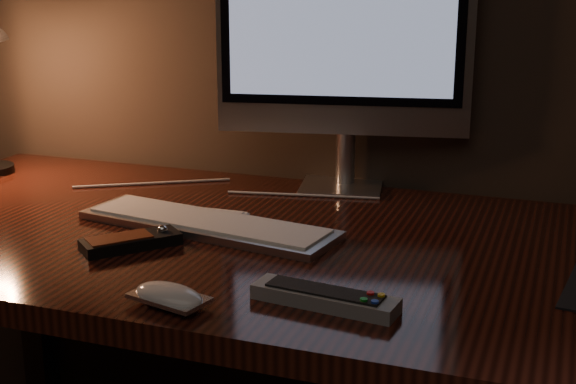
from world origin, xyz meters
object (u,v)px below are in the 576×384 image
(monitor, at_px, (343,35))
(mouse, at_px, (169,299))
(desk, at_px, (284,292))
(tv_remote, at_px, (325,298))
(keyboard, at_px, (207,223))
(media_remote, at_px, (131,241))

(monitor, relative_size, mouse, 4.88)
(monitor, height_order, mouse, monitor)
(desk, bearing_deg, tv_remote, -60.99)
(monitor, bearing_deg, keyboard, -124.89)
(media_remote, bearing_deg, tv_remote, -66.76)
(desk, relative_size, monitor, 3.04)
(desk, xyz_separation_m, monitor, (0.03, 0.26, 0.44))
(mouse, height_order, tv_remote, tv_remote)
(keyboard, relative_size, tv_remote, 2.29)
(mouse, height_order, media_remote, media_remote)
(desk, height_order, monitor, monitor)
(mouse, relative_size, media_remote, 0.69)
(desk, height_order, media_remote, media_remote)
(monitor, xyz_separation_m, media_remote, (-0.22, -0.46, -0.30))
(desk, relative_size, media_remote, 10.17)
(mouse, bearing_deg, keyboard, 120.37)
(desk, height_order, mouse, mouse)
(monitor, distance_m, mouse, 0.71)
(desk, relative_size, keyboard, 3.40)
(keyboard, bearing_deg, media_remote, -109.83)
(mouse, distance_m, media_remote, 0.25)
(media_remote, height_order, tv_remote, media_remote)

